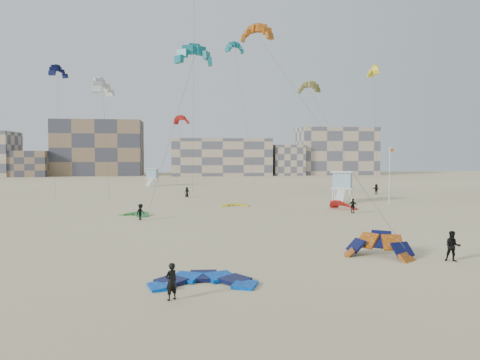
{
  "coord_description": "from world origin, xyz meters",
  "views": [
    {
      "loc": [
        -1.77,
        -24.47,
        6.54
      ],
      "look_at": [
        1.81,
        6.0,
        4.93
      ],
      "focal_mm": 35.0,
      "sensor_mm": 36.0,
      "label": 1
    }
  ],
  "objects": [
    {
      "name": "flagpole",
      "position": [
        25.71,
        35.9,
        4.07
      ],
      "size": [
        0.63,
        0.1,
        7.75
      ],
      "color": "white",
      "rests_on": "ground"
    },
    {
      "name": "kitesurfer_c",
      "position": [
        -6.3,
        23.5,
        0.82
      ],
      "size": [
        1.15,
        1.21,
        1.65
      ],
      "primitive_type": "imported",
      "rotation": [
        0.0,
        0.0,
        0.88
      ],
      "color": "black",
      "rests_on": "ground"
    },
    {
      "name": "kite_fly_olive",
      "position": [
        14.66,
        36.81,
        15.49
      ],
      "size": [
        7.48,
        10.11,
        15.57
      ],
      "rotation": [
        0.0,
        0.0,
        -0.69
      ],
      "color": "olive",
      "rests_on": "ground"
    },
    {
      "name": "kite_ground_blue",
      "position": [
        -0.9,
        -0.99,
        0.0
      ],
      "size": [
        5.11,
        5.33,
        0.92
      ],
      "primitive_type": null,
      "rotation": [
        0.07,
        0.0,
        -0.05
      ],
      "color": "#0070F6",
      "rests_on": "ground"
    },
    {
      "name": "kite_fly_teal_a",
      "position": [
        -0.87,
        18.66,
        15.52
      ],
      "size": [
        6.67,
        6.98,
        15.58
      ],
      "rotation": [
        0.0,
        0.0,
        0.28
      ],
      "color": "#157A84",
      "rests_on": "ground"
    },
    {
      "name": "ground",
      "position": [
        0.0,
        0.0,
        0.0
      ],
      "size": [
        320.0,
        320.0,
        0.0
      ],
      "primitive_type": "plane",
      "color": "beige",
      "rests_on": "ground"
    },
    {
      "name": "kite_ground_yellow",
      "position": [
        4.59,
        35.54,
        0.0
      ],
      "size": [
        3.51,
        3.69,
        0.71
      ],
      "primitive_type": null,
      "rotation": [
        0.07,
        0.0,
        -0.04
      ],
      "color": "yellow",
      "rests_on": "ground"
    },
    {
      "name": "kitesurfer_d",
      "position": [
        17.16,
        26.52,
        0.84
      ],
      "size": [
        1.0,
        0.97,
        1.67
      ],
      "primitive_type": "imported",
      "rotation": [
        0.0,
        0.0,
        2.4
      ],
      "color": "black",
      "rests_on": "ground"
    },
    {
      "name": "kite_ground_green",
      "position": [
        -7.22,
        26.95,
        0.0
      ],
      "size": [
        4.88,
        4.89,
        1.31
      ],
      "primitive_type": null,
      "rotation": [
        0.17,
        0.0,
        -0.74
      ],
      "color": "#258430",
      "rests_on": "ground"
    },
    {
      "name": "condo_west_b",
      "position": [
        -30.0,
        134.0,
        9.0
      ],
      "size": [
        28.0,
        14.0,
        18.0
      ],
      "primitive_type": "cube",
      "color": "#7C634A",
      "rests_on": "ground"
    },
    {
      "name": "kite_fly_red",
      "position": [
        -2.38,
        57.34,
        12.57
      ],
      "size": [
        4.11,
        4.15,
        12.83
      ],
      "rotation": [
        0.0,
        0.0,
        2.52
      ],
      "color": "red",
      "rests_on": "ground"
    },
    {
      "name": "kitesurfer_b",
      "position": [
        14.59,
        2.35,
        0.94
      ],
      "size": [
        1.14,
        1.04,
        1.89
      ],
      "primitive_type": "imported",
      "rotation": [
        0.0,
        0.0,
        -0.45
      ],
      "color": "black",
      "rests_on": "ground"
    },
    {
      "name": "kite_fly_navy",
      "position": [
        -20.12,
        47.12,
        18.7
      ],
      "size": [
        4.32,
        6.78,
        18.88
      ],
      "rotation": [
        0.0,
        0.0,
        1.13
      ],
      "color": "#08063B",
      "rests_on": "ground"
    },
    {
      "name": "kitesurfer_f",
      "position": [
        30.35,
        51.2,
        0.86
      ],
      "size": [
        0.83,
        1.67,
        1.72
      ],
      "primitive_type": "imported",
      "rotation": [
        0.0,
        0.0,
        -1.36
      ],
      "color": "black",
      "rests_on": "ground"
    },
    {
      "name": "condo_mid",
      "position": [
        10.0,
        130.0,
        6.0
      ],
      "size": [
        32.0,
        16.0,
        12.0
      ],
      "primitive_type": "cube",
      "color": "tan",
      "rests_on": "ground"
    },
    {
      "name": "condo_east",
      "position": [
        50.0,
        132.0,
        8.0
      ],
      "size": [
        26.0,
        14.0,
        16.0
      ],
      "primitive_type": "cube",
      "color": "tan",
      "rests_on": "ground"
    },
    {
      "name": "kite_ground_orange",
      "position": [
        10.51,
        4.01,
        0.0
      ],
      "size": [
        5.99,
        6.0,
        4.31
      ],
      "primitive_type": null,
      "rotation": [
        0.78,
        0.0,
        -0.59
      ],
      "color": "orange",
      "rests_on": "ground"
    },
    {
      "name": "lifeguard_tower_far",
      "position": [
        -8.81,
        77.8,
        1.87
      ],
      "size": [
        3.18,
        5.44,
        3.77
      ],
      "rotation": [
        0.0,
        0.0,
        -0.22
      ],
      "color": "white",
      "rests_on": "ground"
    },
    {
      "name": "lifeguard_tower_near",
      "position": [
        20.16,
        38.79,
        2.15
      ],
      "size": [
        4.1,
        6.49,
        4.34
      ],
      "rotation": [
        0.0,
        0.0,
        -0.45
      ],
      "color": "white",
      "rests_on": "ground"
    },
    {
      "name": "kite_fly_grey",
      "position": [
        -12.41,
        38.76,
        15.35
      ],
      "size": [
        5.17,
        10.2,
        15.92
      ],
      "rotation": [
        0.0,
        0.0,
        1.25
      ],
      "color": "silver",
      "rests_on": "ground"
    },
    {
      "name": "kite_fly_orange",
      "position": [
        6.5,
        29.52,
        20.53
      ],
      "size": [
        7.23,
        30.23,
        20.92
      ],
      "rotation": [
        0.0,
        0.0,
        -0.48
      ],
      "color": "orange",
      "rests_on": "ground"
    },
    {
      "name": "kite_ground_red_far",
      "position": [
        17.38,
        30.71,
        0.0
      ],
      "size": [
        5.09,
        5.02,
        3.3
      ],
      "primitive_type": null,
      "rotation": [
        0.58,
        0.0,
        2.11
      ],
      "color": "red",
      "rests_on": "ground"
    },
    {
      "name": "kite_fly_yellow",
      "position": [
        29.72,
        51.61,
        20.6
      ],
      "size": [
        4.16,
        4.88,
        20.76
      ],
      "rotation": [
        0.0,
        0.0,
        -1.62
      ],
      "color": "yellow",
      "rests_on": "ground"
    },
    {
      "name": "kitesurfer_main",
      "position": [
        -2.43,
        -3.41,
        0.85
      ],
      "size": [
        0.74,
        0.7,
        1.7
      ],
      "primitive_type": "imported",
      "rotation": [
        0.0,
        0.0,
        3.81
      ],
      "color": "black",
      "rests_on": "ground"
    },
    {
      "name": "condo_fill_left",
      "position": [
        -50.0,
        128.0,
        4.0
      ],
      "size": [
        12.0,
        10.0,
        8.0
      ],
      "primitive_type": "cube",
      "color": "#7C634A",
      "rests_on": "ground"
    },
    {
      "name": "kitesurfer_e",
      "position": [
        -1.52,
        49.19,
        0.8
      ],
      "size": [
        0.89,
        0.69,
        1.6
      ],
      "primitive_type": "imported",
      "rotation": [
        0.0,
        0.0,
        0.26
      ],
      "color": "black",
      "rests_on": "ground"
    },
    {
      "name": "kite_fly_teal_b",
      "position": [
        7.13,
        58.95,
        25.49
      ],
      "size": [
        5.59,
        4.4,
        25.53
      ],
      "rotation": [
        0.0,
        0.0,
        0.44
      ],
      "color": "#157A84",
      "rests_on": "ground"
    },
    {
      "name": "condo_fill_right",
      "position": [
        32.0,
        128.0,
        5.0
      ],
      "size": [
        10.0,
        10.0,
        10.0
      ],
      "primitive_type": "cube",
      "color": "tan",
      "rests_on": "ground"
    }
  ]
}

